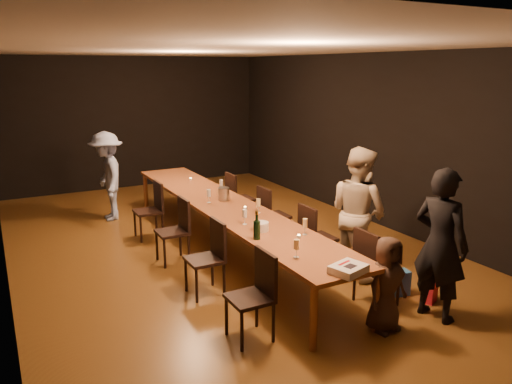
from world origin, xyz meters
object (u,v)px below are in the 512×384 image
table (226,208)px  chair_left_2 (172,231)px  chair_left_3 (148,211)px  champagne_bottle (257,225)px  chair_right_0 (377,267)px  chair_right_2 (274,215)px  chair_left_1 (204,259)px  woman_tan (358,212)px  chair_right_3 (241,198)px  man_blue (107,176)px  child (386,284)px  plate_stack (261,226)px  birthday_cake (348,269)px  chair_right_1 (318,237)px  chair_left_0 (250,297)px  woman_birthday (440,245)px  ice_bucket (224,194)px

table → chair_left_2: 0.88m
chair_left_3 → champagne_bottle: 2.87m
champagne_bottle → table: bearing=78.4°
chair_right_0 → chair_right_2: size_ratio=1.00×
chair_left_1 → woman_tan: woman_tan is taller
chair_right_3 → man_blue: 2.47m
chair_left_2 → child: size_ratio=0.89×
child → plate_stack: 1.74m
woman_tan → man_blue: woman_tan is taller
chair_left_1 → birthday_cake: (0.86, -1.70, 0.32)m
chair_right_1 → chair_left_1: same height
woman_tan → birthday_cake: (-1.20, -1.30, -0.09)m
chair_left_0 → chair_left_3: (0.00, 3.60, 0.00)m
table → champagne_bottle: champagne_bottle is taller
woman_birthday → woman_tan: woman_tan is taller
champagne_bottle → chair_right_2: bearing=53.4°
chair_right_0 → plate_stack: chair_right_0 is taller
chair_right_2 → birthday_cake: 3.04m
chair_right_2 → chair_left_3: same height
man_blue → child: (1.69, -5.48, -0.29)m
chair_right_0 → birthday_cake: (-0.84, -0.50, 0.32)m
chair_left_3 → woman_tan: bearing=-143.7°
chair_right_2 → champagne_bottle: size_ratio=2.67×
woman_tan → champagne_bottle: bearing=82.5°
man_blue → ice_bucket: 2.63m
table → chair_left_0: 2.56m
chair_right_1 → birthday_cake: size_ratio=2.26×
chair_right_0 → chair_right_3: size_ratio=1.00×
chair_right_1 → chair_left_2: same height
champagne_bottle → ice_bucket: champagne_bottle is taller
chair_right_0 → chair_left_1: bearing=-125.2°
man_blue → chair_left_1: bearing=8.5°
woman_tan → child: (-0.69, -1.33, -0.35)m
chair_right_1 → chair_right_2: bearing=180.0°
table → chair_right_1: size_ratio=6.45×
chair_left_0 → chair_left_3: same height
plate_stack → champagne_bottle: size_ratio=0.57×
chair_right_1 → chair_left_0: size_ratio=1.00×
chair_left_3 → birthday_cake: size_ratio=2.26×
child → birthday_cake: child is taller
chair_left_1 → child: size_ratio=0.89×
chair_right_1 → ice_bucket: ice_bucket is taller
chair_right_0 → child: child is taller
chair_right_1 → woman_tan: size_ratio=0.53×
table → chair_left_3: (-0.85, 1.20, -0.24)m
chair_right_2 → chair_left_3: bearing=-125.2°
chair_right_2 → man_blue: size_ratio=0.57×
chair_left_1 → man_blue: bearing=5.1°
chair_left_1 → chair_right_0: bearing=-125.2°
table → ice_bucket: 0.31m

